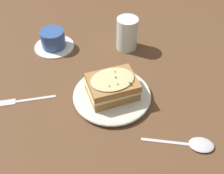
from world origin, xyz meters
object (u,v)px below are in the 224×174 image
Objects in this scene: teacup_with_saucer at (53,40)px; fork at (15,101)px; sandwich at (112,86)px; water_glass at (127,34)px; dinner_plate at (112,95)px; spoon at (197,144)px.

teacup_with_saucer reaches higher than fork.
fork is (0.28, -0.01, -0.05)m from sandwich.
dinner_plate is at bearing 72.57° from water_glass.
dinner_plate is 2.01× the size of water_glass.
sandwich is at bearing 139.40° from dinner_plate.
dinner_plate is 1.58× the size of teacup_with_saucer.
sandwich reaches higher than fork.
water_glass is 0.43m from fork.
dinner_plate is 0.26m from water_glass.
water_glass is at bearing -150.88° from spoon.
sandwich is at bearing 72.71° from water_glass.
dinner_plate is 0.32m from teacup_with_saucer.
teacup_with_saucer is 0.59m from spoon.
sandwich is at bearing -97.77° from fork.
spoon reaches higher than fork.
water_glass is at bearing -106.83° from teacup_with_saucer.
dinner_plate is 1.25× the size of spoon.
fork is (0.28, -0.01, -0.01)m from dinner_plate.
spoon is (-0.38, 0.45, -0.02)m from teacup_with_saucer.
sandwich is at bearing -156.32° from teacup_with_saucer.
teacup_with_saucer is 0.77× the size of fork.
dinner_plate is 0.27m from spoon.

